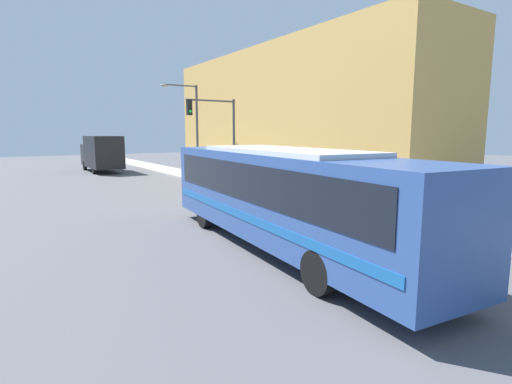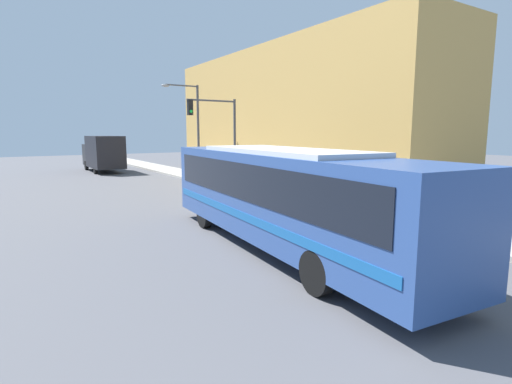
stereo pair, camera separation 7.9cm
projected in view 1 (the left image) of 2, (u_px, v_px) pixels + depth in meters
name	position (u px, v px, depth m)	size (l,w,h in m)	color
ground_plane	(287.00, 249.00, 12.52)	(120.00, 120.00, 0.00)	#515156
sidewalk	(195.00, 177.00, 32.25)	(2.71, 70.00, 0.17)	#A8A399
building_facade	(292.00, 118.00, 28.06)	(6.00, 23.86, 9.22)	tan
city_bus	(282.00, 192.00, 12.23)	(3.62, 12.56, 3.14)	#2D4C8C
delivery_truck	(101.00, 153.00, 36.85)	(2.47, 7.36, 3.30)	black
fire_hydrant	(339.00, 202.00, 17.59)	(0.26, 0.36, 0.84)	#999999
traffic_light_pole	(218.00, 127.00, 24.52)	(3.28, 0.35, 5.50)	#47474C
parking_meter	(252.00, 177.00, 23.51)	(0.14, 0.14, 1.21)	#47474C
street_lamp	(192.00, 123.00, 29.64)	(2.84, 0.28, 6.91)	#47474C
pedestrian_near_corner	(320.00, 185.00, 19.31)	(0.34, 0.34, 1.81)	#47382D
pedestrian_mid_block	(271.00, 176.00, 23.75)	(0.34, 0.34, 1.70)	#47382D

